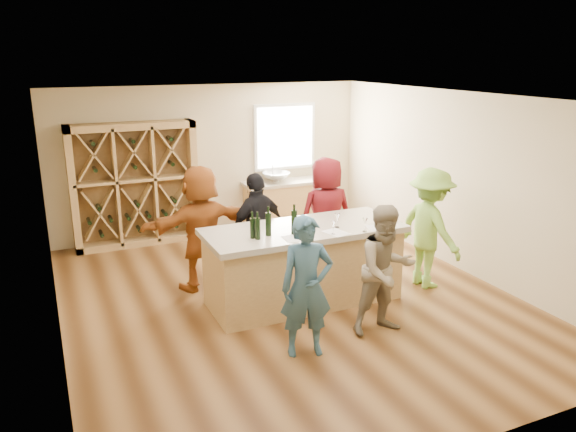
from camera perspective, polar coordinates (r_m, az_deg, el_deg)
name	(u,v)px	position (r m, az deg, el deg)	size (l,w,h in m)	color
floor	(287,301)	(8.09, -0.06, -8.64)	(6.00, 7.00, 0.10)	brown
ceiling	(287,94)	(7.35, -0.07, 12.32)	(6.00, 7.00, 0.10)	white
wall_back	(211,159)	(10.85, -7.81, 5.74)	(6.00, 0.10, 2.80)	beige
wall_front	(469,307)	(4.77, 17.91, -8.80)	(6.00, 0.10, 2.80)	beige
wall_left	(43,231)	(6.97, -23.60, -1.43)	(0.10, 7.00, 2.80)	beige
wall_right	(465,182)	(9.23, 17.50, 3.28)	(0.10, 7.00, 2.80)	beige
window_frame	(285,137)	(11.23, -0.34, 8.05)	(1.30, 0.06, 1.30)	white
window_pane	(285,137)	(11.20, -0.27, 8.03)	(1.18, 0.01, 1.18)	white
wine_rack	(135,185)	(10.32, -15.29, 3.07)	(2.20, 0.45, 2.20)	tan
back_counter_base	(286,205)	(11.22, -0.24, 1.15)	(1.60, 0.58, 0.86)	tan
back_counter_top	(286,182)	(11.11, -0.24, 3.44)	(1.70, 0.62, 0.06)	#B3A992
sink	(276,177)	(11.00, -1.19, 3.97)	(0.54, 0.54, 0.19)	silver
faucet	(273,173)	(11.15, -1.56, 4.43)	(0.02, 0.02, 0.30)	silver
tasting_counter_base	(303,267)	(7.80, 1.58, -5.23)	(2.60, 1.00, 1.00)	tan
tasting_counter_top	(304,230)	(7.61, 1.62, -1.45)	(2.72, 1.12, 0.08)	#B3A992
wine_bottle_a	(252,228)	(7.13, -3.63, -1.24)	(0.07, 0.07, 0.27)	black
wine_bottle_b	(258,229)	(7.09, -3.11, -1.29)	(0.07, 0.07, 0.28)	black
wine_bottle_c	(268,224)	(7.22, -2.01, -0.84)	(0.08, 0.08, 0.31)	black
wine_bottle_e	(294,222)	(7.29, 0.63, -0.63)	(0.08, 0.08, 0.32)	black
wine_glass_a	(298,232)	(7.10, 1.03, -1.64)	(0.07, 0.07, 0.19)	white
wine_glass_b	(333,228)	(7.30, 4.61, -1.23)	(0.07, 0.07, 0.17)	white
wine_glass_c	(365,225)	(7.46, 7.82, -0.89)	(0.07, 0.07, 0.19)	white
wine_glass_d	(337,220)	(7.60, 5.02, -0.44)	(0.08, 0.08, 0.20)	white
wine_glass_e	(375,218)	(7.77, 8.82, -0.20)	(0.07, 0.07, 0.20)	white
tasting_menu_a	(292,239)	(7.14, 0.39, -2.31)	(0.20, 0.28, 0.00)	white
tasting_menu_b	(336,233)	(7.40, 4.91, -1.69)	(0.24, 0.33, 0.00)	white
tasting_menu_c	(374,227)	(7.68, 8.77, -1.16)	(0.20, 0.28, 0.00)	white
person_near_left	(307,287)	(6.36, 1.90, -7.22)	(0.60, 0.44, 1.65)	#335972
person_near_right	(386,270)	(6.94, 9.94, -5.44)	(0.79, 0.44, 1.63)	gray
person_server	(430,228)	(8.44, 14.20, -1.22)	(1.15, 0.53, 1.78)	#8CC64C
person_far_mid	(257,228)	(8.35, -3.12, -1.27)	(0.99, 0.51, 1.68)	black
person_far_right	(326,215)	(8.81, 3.89, 0.13)	(0.89, 0.58, 1.82)	#590F14
person_far_left	(201,227)	(8.22, -8.83, -1.16)	(1.71, 0.61, 1.84)	#994C19
wine_glass_f	(294,218)	(7.73, 0.64, -0.16)	(0.07, 0.07, 0.18)	white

